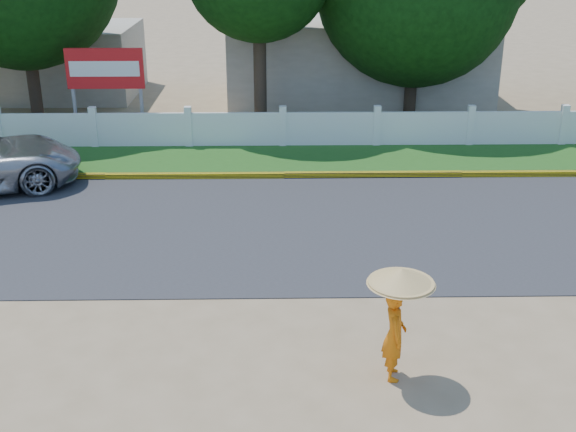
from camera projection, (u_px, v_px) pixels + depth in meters
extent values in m
plane|color=#9E8460|center=(290.00, 326.00, 12.83)|extent=(120.00, 120.00, 0.00)
cube|color=#38383A|center=(286.00, 227.00, 16.99)|extent=(60.00, 7.00, 0.02)
cube|color=#2D601E|center=(283.00, 159.00, 21.85)|extent=(60.00, 3.50, 0.03)
cube|color=yellow|center=(284.00, 175.00, 20.25)|extent=(40.00, 0.18, 0.16)
cube|color=silver|center=(283.00, 129.00, 22.99)|extent=(40.00, 0.10, 1.10)
cube|color=#B7AD99|center=(355.00, 59.00, 28.95)|extent=(10.00, 6.00, 3.20)
cube|color=#B7AD99|center=(38.00, 60.00, 29.73)|extent=(8.00, 5.00, 2.80)
imported|color=orange|center=(394.00, 334.00, 11.12)|extent=(0.39, 0.57, 1.52)
cylinder|color=gray|center=(400.00, 301.00, 10.90)|extent=(0.02, 0.02, 0.99)
cone|color=tan|center=(401.00, 276.00, 10.75)|extent=(1.04, 1.04, 0.25)
cylinder|color=gray|center=(75.00, 108.00, 23.73)|extent=(0.12, 0.12, 2.00)
cylinder|color=gray|center=(142.00, 108.00, 23.77)|extent=(0.12, 0.12, 2.00)
cube|color=red|center=(105.00, 69.00, 23.26)|extent=(2.50, 0.12, 1.30)
cube|color=silver|center=(104.00, 69.00, 23.20)|extent=(2.25, 0.02, 0.49)
cylinder|color=#473828|center=(33.00, 74.00, 25.56)|extent=(0.44, 0.44, 3.39)
cylinder|color=#473828|center=(411.00, 80.00, 26.15)|extent=(0.44, 0.44, 2.76)
cylinder|color=#473828|center=(260.00, 69.00, 24.72)|extent=(0.44, 0.44, 4.03)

